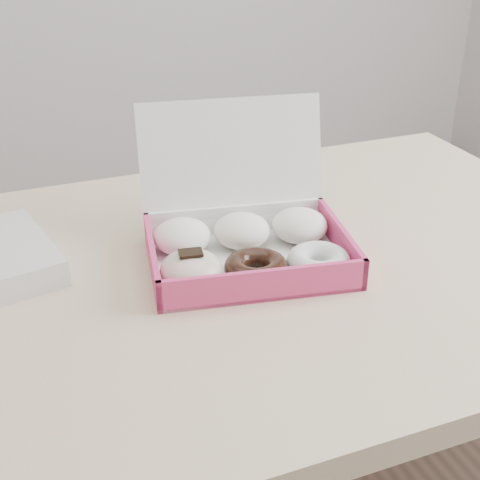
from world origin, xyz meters
name	(u,v)px	position (x,y,z in m)	size (l,w,h in m)	color
table	(255,302)	(0.00, 0.00, 0.67)	(1.20, 0.80, 0.75)	tan
donut_box	(244,239)	(-0.01, 0.01, 0.78)	(0.34, 0.31, 0.21)	white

